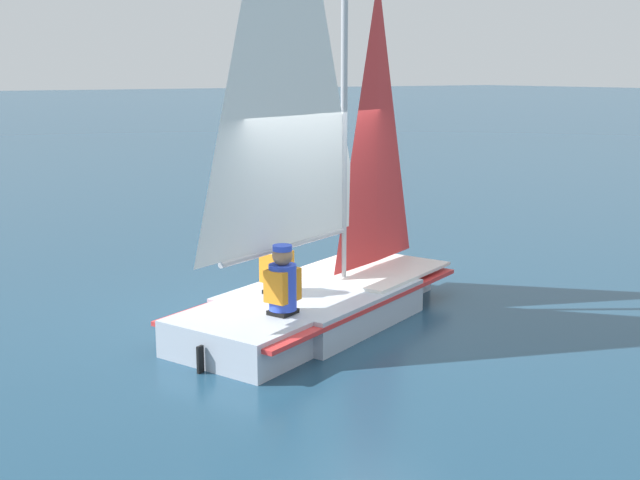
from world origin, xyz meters
name	(u,v)px	position (x,y,z in m)	size (l,w,h in m)	color
ground_plane	(320,321)	(0.00, 0.00, 0.00)	(260.00, 260.00, 0.00)	navy
sailboat_main	(318,250)	(-0.05, -0.02, 0.89)	(4.30, 3.01, 6.11)	#B2BCCC
sailor_helm	(277,275)	(-0.53, 0.12, 0.62)	(0.41, 0.39, 1.16)	black
sailor_crew	(283,294)	(-0.89, -0.64, 0.63)	(0.41, 0.39, 1.16)	black
buoy_marker	(250,188)	(4.11, 9.54, 0.17)	(0.46, 0.46, 1.03)	green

